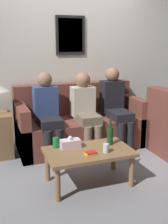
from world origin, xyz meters
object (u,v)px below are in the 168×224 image
(couch_main, at_px, (79,125))
(drinking_glass, at_px, (106,148))
(person_left, at_px, (48,111))
(person_right, at_px, (115,104))
(person_middle, at_px, (85,108))
(wine_bottle, at_px, (110,135))
(coffee_table, at_px, (89,155))

(couch_main, distance_m, drinking_glass, 1.34)
(person_left, relative_size, person_right, 0.98)
(person_right, bearing_deg, person_middle, -174.44)
(wine_bottle, height_order, drinking_glass, wine_bottle)
(wine_bottle, bearing_deg, drinking_glass, -124.61)
(couch_main, height_order, person_right, person_right)
(wine_bottle, distance_m, person_middle, 0.91)
(couch_main, height_order, coffee_table, couch_main)
(coffee_table, bearing_deg, person_right, 50.88)
(person_right, bearing_deg, wine_bottle, -119.67)
(drinking_glass, distance_m, person_left, 1.23)
(wine_bottle, bearing_deg, person_left, 119.72)
(couch_main, xyz_separation_m, wine_bottle, (-0.00, -1.11, 0.20))
(couch_main, bearing_deg, wine_bottle, -90.12)
(coffee_table, distance_m, drinking_glass, 0.23)
(couch_main, height_order, person_middle, person_middle)
(drinking_glass, bearing_deg, coffee_table, 141.90)
(couch_main, distance_m, person_right, 0.65)
(coffee_table, distance_m, person_middle, 1.09)
(drinking_glass, xyz_separation_m, person_middle, (0.17, 1.12, 0.19))
(person_left, bearing_deg, couch_main, 17.69)
(wine_bottle, distance_m, drinking_glass, 0.26)
(wine_bottle, relative_size, drinking_glass, 3.06)
(wine_bottle, xyz_separation_m, person_middle, (0.03, 0.91, 0.12))
(person_middle, bearing_deg, person_left, 176.47)
(drinking_glass, bearing_deg, person_left, 108.79)
(drinking_glass, bearing_deg, couch_main, 83.63)
(couch_main, bearing_deg, drinking_glass, -96.37)
(coffee_table, height_order, person_right, person_right)
(person_left, bearing_deg, coffee_table, -77.19)
(coffee_table, relative_size, person_right, 0.81)
(coffee_table, bearing_deg, drinking_glass, -38.10)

